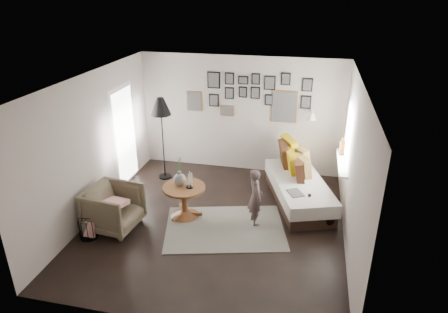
% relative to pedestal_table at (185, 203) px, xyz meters
% --- Properties ---
extents(ground, '(4.80, 4.80, 0.00)m').
position_rel_pedestal_table_xyz_m(ground, '(0.60, -0.10, -0.28)').
color(ground, black).
rests_on(ground, ground).
extents(wall_back, '(4.50, 0.00, 4.50)m').
position_rel_pedestal_table_xyz_m(wall_back, '(0.60, 2.30, 1.02)').
color(wall_back, '#AEA298').
rests_on(wall_back, ground).
extents(wall_front, '(4.50, 0.00, 4.50)m').
position_rel_pedestal_table_xyz_m(wall_front, '(0.60, -2.50, 1.02)').
color(wall_front, '#AEA298').
rests_on(wall_front, ground).
extents(wall_left, '(0.00, 4.80, 4.80)m').
position_rel_pedestal_table_xyz_m(wall_left, '(-1.65, -0.10, 1.02)').
color(wall_left, '#AEA298').
rests_on(wall_left, ground).
extents(wall_right, '(0.00, 4.80, 4.80)m').
position_rel_pedestal_table_xyz_m(wall_right, '(2.85, -0.10, 1.02)').
color(wall_right, '#AEA298').
rests_on(wall_right, ground).
extents(ceiling, '(4.80, 4.80, 0.00)m').
position_rel_pedestal_table_xyz_m(ceiling, '(0.60, -0.10, 2.32)').
color(ceiling, white).
rests_on(ceiling, wall_back).
extents(door_left, '(0.00, 2.14, 2.14)m').
position_rel_pedestal_table_xyz_m(door_left, '(-1.63, 1.10, 0.77)').
color(door_left, white).
rests_on(door_left, wall_left).
extents(window_right, '(0.15, 1.32, 1.30)m').
position_rel_pedestal_table_xyz_m(window_right, '(2.78, 1.24, 0.65)').
color(window_right, white).
rests_on(window_right, wall_right).
extents(gallery_wall, '(2.74, 0.03, 1.08)m').
position_rel_pedestal_table_xyz_m(gallery_wall, '(0.89, 2.28, 1.46)').
color(gallery_wall, brown).
rests_on(gallery_wall, wall_back).
extents(wall_sconce, '(0.18, 0.36, 0.16)m').
position_rel_pedestal_table_xyz_m(wall_sconce, '(2.15, 2.03, 1.18)').
color(wall_sconce, white).
rests_on(wall_sconce, wall_back).
extents(rug, '(2.37, 1.92, 0.01)m').
position_rel_pedestal_table_xyz_m(rug, '(0.81, -0.24, -0.28)').
color(rug, '#BCB9A5').
rests_on(rug, ground).
extents(pedestal_table, '(0.78, 0.78, 0.61)m').
position_rel_pedestal_table_xyz_m(pedestal_table, '(0.00, 0.00, 0.00)').
color(pedestal_table, brown).
rests_on(pedestal_table, ground).
extents(vase, '(0.22, 0.22, 0.56)m').
position_rel_pedestal_table_xyz_m(vase, '(-0.08, 0.02, 0.50)').
color(vase, black).
rests_on(vase, pedestal_table).
extents(candles, '(0.13, 0.13, 0.29)m').
position_rel_pedestal_table_xyz_m(candles, '(0.11, 0.00, 0.47)').
color(candles, black).
rests_on(candles, pedestal_table).
extents(daybed, '(1.54, 2.29, 1.04)m').
position_rel_pedestal_table_xyz_m(daybed, '(2.03, 1.09, 0.05)').
color(daybed, black).
rests_on(daybed, ground).
extents(magazine_on_daybed, '(0.36, 0.39, 0.02)m').
position_rel_pedestal_table_xyz_m(magazine_on_daybed, '(1.97, 0.44, 0.21)').
color(magazine_on_daybed, black).
rests_on(magazine_on_daybed, daybed).
extents(armchair, '(0.94, 0.92, 0.78)m').
position_rel_pedestal_table_xyz_m(armchair, '(-1.09, -0.63, 0.11)').
color(armchair, brown).
rests_on(armchair, ground).
extents(armchair_cushion, '(0.40, 0.41, 0.16)m').
position_rel_pedestal_table_xyz_m(armchair_cushion, '(-1.06, -0.58, 0.20)').
color(armchair_cushion, white).
rests_on(armchair_cushion, armchair).
extents(floor_lamp, '(0.42, 0.42, 1.82)m').
position_rel_pedestal_table_xyz_m(floor_lamp, '(-0.93, 1.45, 1.29)').
color(floor_lamp, black).
rests_on(floor_lamp, ground).
extents(magazine_basket, '(0.33, 0.33, 0.36)m').
position_rel_pedestal_table_xyz_m(magazine_basket, '(-1.39, -1.01, -0.10)').
color(magazine_basket, black).
rests_on(magazine_basket, ground).
extents(demijohn_large, '(0.35, 0.35, 0.53)m').
position_rel_pedestal_table_xyz_m(demijohn_large, '(2.23, 0.36, -0.08)').
color(demijohn_large, black).
rests_on(demijohn_large, ground).
extents(demijohn_small, '(0.31, 0.31, 0.48)m').
position_rel_pedestal_table_xyz_m(demijohn_small, '(2.58, 0.24, -0.10)').
color(demijohn_small, black).
rests_on(demijohn_small, ground).
extents(child, '(0.40, 0.46, 1.06)m').
position_rel_pedestal_table_xyz_m(child, '(1.30, 0.04, 0.25)').
color(child, '#524141').
rests_on(child, ground).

